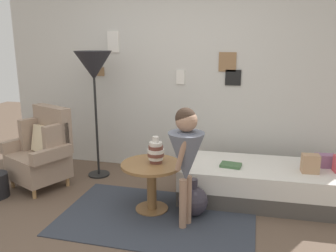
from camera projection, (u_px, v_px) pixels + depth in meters
name	position (u px, v px, depth m)	size (l,w,h in m)	color
ground_plane	(125.00, 243.00, 3.08)	(12.00, 12.00, 0.00)	brown
gallery_wall	(176.00, 75.00, 4.60)	(4.80, 0.12, 2.60)	beige
rug	(157.00, 217.00, 3.52)	(1.94, 1.22, 0.01)	#333842
armchair	(43.00, 151.00, 4.21)	(0.89, 0.80, 0.97)	tan
daybed	(267.00, 183.00, 3.86)	(1.93, 0.86, 0.40)	#4C4742
pillow_mid	(325.00, 161.00, 3.78)	(0.20, 0.12, 0.14)	gray
pillow_back	(310.00, 164.00, 3.61)	(0.17, 0.12, 0.20)	tan
side_table	(152.00, 176.00, 3.59)	(0.63, 0.63, 0.52)	olive
vase_striped	(156.00, 152.00, 3.56)	(0.17, 0.17, 0.28)	brown
floor_lamp	(94.00, 69.00, 4.29)	(0.47, 0.47, 1.62)	black
person_child	(186.00, 152.00, 3.19)	(0.34, 0.34, 1.16)	#A37A60
book_on_daybed	(231.00, 165.00, 3.81)	(0.22, 0.16, 0.03)	#426740
demijohn_near	(193.00, 201.00, 3.54)	(0.31, 0.31, 0.39)	#332D38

